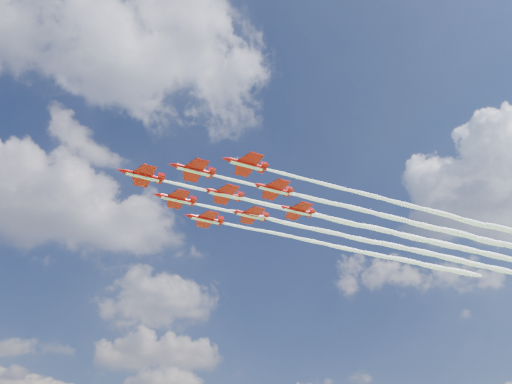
% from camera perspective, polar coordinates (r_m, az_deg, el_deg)
% --- Properties ---
extents(jet_lead, '(98.67, 13.30, 2.84)m').
position_cam_1_polar(jet_lead, '(135.17, 6.25, -2.49)').
color(jet_lead, '#B00B09').
extents(jet_row2_port, '(98.67, 13.30, 2.84)m').
position_cam_1_polar(jet_row2_port, '(135.07, 11.58, -1.96)').
color(jet_row2_port, '#B00B09').
extents(jet_row2_starb, '(98.67, 13.30, 2.84)m').
position_cam_1_polar(jet_row2_starb, '(145.42, 8.43, -4.56)').
color(jet_row2_starb, '#B00B09').
extents(jet_row3_port, '(98.67, 13.30, 2.84)m').
position_cam_1_polar(jet_row3_port, '(136.15, 16.86, -1.43)').
color(jet_row3_port, '#B00B09').
extents(jet_row3_centre, '(98.67, 13.30, 2.84)m').
position_cam_1_polar(jet_row3_centre, '(145.71, 13.38, -4.06)').
color(jet_row3_centre, '#B00B09').
extents(jet_row3_starb, '(98.67, 13.30, 2.84)m').
position_cam_1_polar(jet_row3_starb, '(156.02, 10.32, -6.35)').
color(jet_row3_starb, '#B00B09').
extents(jet_row4_port, '(98.67, 13.30, 2.84)m').
position_cam_1_polar(jet_row4_port, '(147.09, 18.27, -3.54)').
color(jet_row4_port, '#B00B09').
extents(jet_row4_starb, '(98.67, 13.30, 2.84)m').
position_cam_1_polar(jet_row4_starb, '(156.64, 14.94, -5.87)').
color(jet_row4_starb, '#B00B09').
extents(jet_tail, '(98.67, 13.30, 2.84)m').
position_cam_1_polar(jet_tail, '(158.28, 19.49, -5.36)').
color(jet_tail, '#B00B09').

